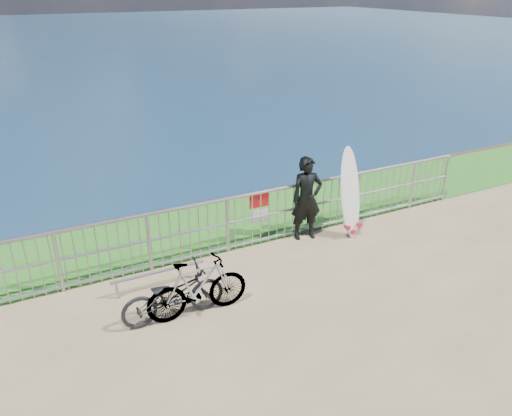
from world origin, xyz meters
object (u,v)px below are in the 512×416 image
bicycle_near (173,295)px  bicycle_far (197,288)px  surfer (307,199)px  surfboard (350,196)px

bicycle_near → bicycle_far: size_ratio=1.00×
bicycle_near → bicycle_far: bicycle_far is taller
surfer → surfboard: surfboard is taller
surfboard → bicycle_far: 3.85m
surfer → surfboard: size_ratio=0.92×
surfboard → surfer: bearing=161.3°
surfer → bicycle_far: 3.18m
surfer → bicycle_far: surfer is taller
bicycle_near → bicycle_far: 0.38m
surfboard → bicycle_near: (-4.02, -1.08, -0.43)m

